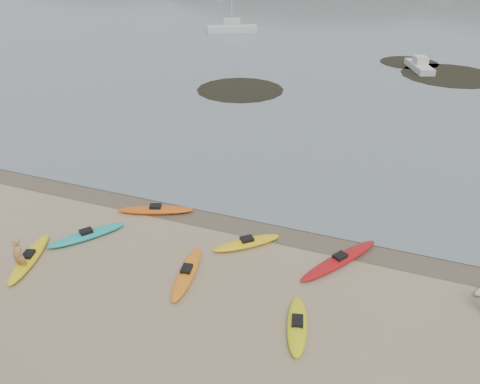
% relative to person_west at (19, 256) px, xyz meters
% --- Properties ---
extents(ground, '(600.00, 600.00, 0.00)m').
position_rel_person_west_xyz_m(ground, '(6.94, 7.03, -0.79)').
color(ground, tan).
rests_on(ground, ground).
extents(wet_sand, '(60.00, 60.00, 0.00)m').
position_rel_person_west_xyz_m(wet_sand, '(6.94, 6.73, -0.79)').
color(wet_sand, brown).
rests_on(wet_sand, ground).
extents(kayaks, '(24.90, 9.44, 0.34)m').
position_rel_person_west_xyz_m(kayaks, '(6.62, 3.40, -0.62)').
color(kayaks, yellow).
rests_on(kayaks, ground).
extents(person_west, '(0.63, 0.47, 1.58)m').
position_rel_person_west_xyz_m(person_west, '(0.00, 0.00, 0.00)').
color(person_west, tan).
rests_on(person_west, ground).
extents(kelp_mats, '(26.34, 23.07, 0.04)m').
position_rel_person_west_xyz_m(kelp_mats, '(10.30, 36.31, -0.76)').
color(kelp_mats, black).
rests_on(kelp_mats, water).
extents(moored_boats, '(99.27, 81.65, 1.21)m').
position_rel_person_west_xyz_m(moored_boats, '(15.38, 87.17, -0.23)').
color(moored_boats, silver).
rests_on(moored_boats, ground).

